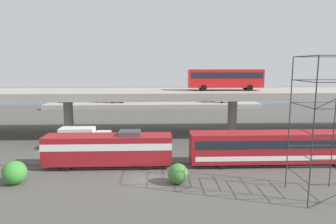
% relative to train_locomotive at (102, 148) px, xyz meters
% --- Properties ---
extents(ground_plane, '(260.00, 260.00, 0.00)m').
position_rel_train_locomotive_xyz_m(ground_plane, '(5.30, -4.00, -2.19)').
color(ground_plane, '#4C4944').
extents(rail_strip_near, '(110.00, 0.12, 0.12)m').
position_rel_train_locomotive_xyz_m(rail_strip_near, '(5.30, -0.77, -2.13)').
color(rail_strip_near, '#59544C').
rests_on(rail_strip_near, ground_plane).
extents(rail_strip_far, '(110.00, 0.12, 0.12)m').
position_rel_train_locomotive_xyz_m(rail_strip_far, '(5.30, 0.77, -2.13)').
color(rail_strip_far, '#59544C').
rests_on(rail_strip_far, ground_plane).
extents(train_locomotive, '(15.30, 3.04, 4.18)m').
position_rel_train_locomotive_xyz_m(train_locomotive, '(0.00, 0.00, 0.00)').
color(train_locomotive, maroon).
rests_on(train_locomotive, ground_plane).
extents(train_coach_lead, '(20.15, 3.04, 3.86)m').
position_rel_train_locomotive_xyz_m(train_coach_lead, '(20.12, -0.00, -0.02)').
color(train_coach_lead, maroon).
rests_on(train_coach_lead, ground_plane).
extents(highway_overpass, '(96.00, 11.95, 7.43)m').
position_rel_train_locomotive_xyz_m(highway_overpass, '(5.30, 16.00, 4.50)').
color(highway_overpass, gray).
rests_on(highway_overpass, ground_plane).
extents(transit_bus_on_overpass, '(12.00, 2.68, 3.40)m').
position_rel_train_locomotive_xyz_m(transit_bus_on_overpass, '(17.42, 15.41, 7.30)').
color(transit_bus_on_overpass, red).
rests_on(transit_bus_on_overpass, highway_overpass).
extents(service_truck_west, '(6.80, 2.46, 3.04)m').
position_rel_train_locomotive_xyz_m(service_truck_west, '(-3.83, 7.41, -0.56)').
color(service_truck_west, silver).
rests_on(service_truck_west, ground_plane).
extents(scaffolding_tower, '(4.35, 4.35, 12.31)m').
position_rel_train_locomotive_xyz_m(scaffolding_tower, '(20.55, -8.84, 4.38)').
color(scaffolding_tower, '#2D2D30').
rests_on(scaffolding_tower, ground_plane).
extents(pier_parking_lot, '(58.12, 12.46, 1.24)m').
position_rel_train_locomotive_xyz_m(pier_parking_lot, '(5.30, 51.00, -1.57)').
color(pier_parking_lot, gray).
rests_on(pier_parking_lot, ground_plane).
extents(parked_car_0, '(4.67, 1.96, 1.50)m').
position_rel_train_locomotive_xyz_m(parked_car_0, '(-0.01, 52.04, -0.17)').
color(parked_car_0, black).
rests_on(parked_car_0, pier_parking_lot).
extents(parked_car_1, '(4.27, 1.91, 1.50)m').
position_rel_train_locomotive_xyz_m(parked_car_1, '(28.38, 51.92, -0.18)').
color(parked_car_1, '#9E998C').
rests_on(parked_car_1, pier_parking_lot).
extents(parked_car_2, '(4.03, 1.87, 1.50)m').
position_rel_train_locomotive_xyz_m(parked_car_2, '(-9.24, 50.84, -0.18)').
color(parked_car_2, silver).
rests_on(parked_car_2, pier_parking_lot).
extents(parked_car_3, '(4.17, 1.99, 1.50)m').
position_rel_train_locomotive_xyz_m(parked_car_3, '(20.85, 50.29, -0.18)').
color(parked_car_3, '#515459').
rests_on(parked_car_3, pier_parking_lot).
extents(parked_car_4, '(4.05, 1.83, 1.50)m').
position_rel_train_locomotive_xyz_m(parked_car_4, '(25.44, 48.67, -0.18)').
color(parked_car_4, silver).
rests_on(parked_car_4, pier_parking_lot).
extents(parked_car_5, '(4.32, 1.99, 1.50)m').
position_rel_train_locomotive_xyz_m(parked_car_5, '(-4.69, 49.59, -0.17)').
color(parked_car_5, silver).
rests_on(parked_car_5, pier_parking_lot).
extents(parked_car_6, '(4.17, 1.94, 1.50)m').
position_rel_train_locomotive_xyz_m(parked_car_6, '(-18.68, 50.95, -0.18)').
color(parked_car_6, navy).
rests_on(parked_car_6, pier_parking_lot).
extents(harbor_water, '(140.00, 36.00, 0.01)m').
position_rel_train_locomotive_xyz_m(harbor_water, '(5.30, 74.00, -2.19)').
color(harbor_water, navy).
rests_on(harbor_water, ground_plane).
extents(shrub_left, '(2.30, 2.30, 2.30)m').
position_rel_train_locomotive_xyz_m(shrub_left, '(-7.70, -4.78, -1.04)').
color(shrub_left, '#388732').
rests_on(shrub_left, ground_plane).
extents(shrub_right, '(2.02, 2.02, 2.02)m').
position_rel_train_locomotive_xyz_m(shrub_right, '(8.25, -5.32, -1.18)').
color(shrub_right, '#3F7536').
rests_on(shrub_right, ground_plane).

